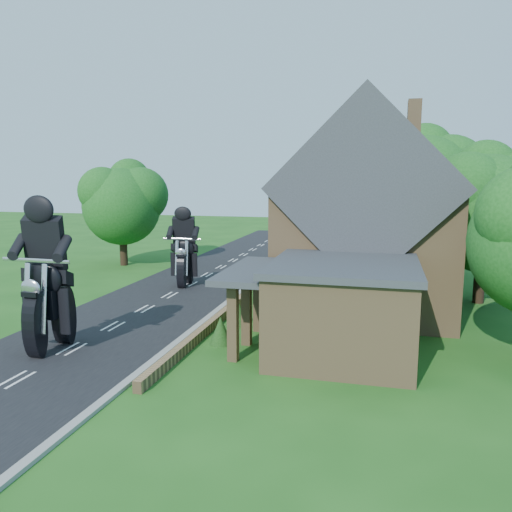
% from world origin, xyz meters
% --- Properties ---
extents(ground, '(120.00, 120.00, 0.00)m').
position_xyz_m(ground, '(0.00, 0.00, 0.00)').
color(ground, '#1C5016').
rests_on(ground, ground).
extents(road, '(7.00, 80.00, 0.02)m').
position_xyz_m(road, '(0.00, 0.00, 0.01)').
color(road, black).
rests_on(road, ground).
extents(kerb, '(0.30, 80.00, 0.12)m').
position_xyz_m(kerb, '(3.65, 0.00, 0.06)').
color(kerb, gray).
rests_on(kerb, ground).
extents(garden_wall, '(0.30, 22.00, 0.40)m').
position_xyz_m(garden_wall, '(4.30, 5.00, 0.20)').
color(garden_wall, '#94724B').
rests_on(garden_wall, ground).
extents(house, '(9.54, 8.64, 10.24)m').
position_xyz_m(house, '(10.49, 6.00, 4.34)').
color(house, '#94724B').
rests_on(house, ground).
extents(annex, '(7.05, 5.94, 3.44)m').
position_xyz_m(annex, '(9.87, -0.80, 1.77)').
color(annex, '#94724B').
rests_on(annex, ground).
extents(tree_house_right, '(6.51, 6.00, 8.40)m').
position_xyz_m(tree_house_right, '(16.65, 8.62, 5.19)').
color(tree_house_right, black).
rests_on(tree_house_right, ground).
extents(tree_behind_house, '(7.81, 7.20, 10.08)m').
position_xyz_m(tree_behind_house, '(14.18, 16.14, 6.23)').
color(tree_behind_house, black).
rests_on(tree_behind_house, ground).
extents(tree_behind_left, '(6.94, 6.40, 9.16)m').
position_xyz_m(tree_behind_left, '(8.16, 17.13, 5.73)').
color(tree_behind_left, black).
rests_on(tree_behind_left, ground).
extents(tree_far_road, '(6.08, 5.60, 7.84)m').
position_xyz_m(tree_far_road, '(-6.86, 14.11, 4.84)').
color(tree_far_road, black).
rests_on(tree_far_road, ground).
extents(shrub_a, '(0.90, 0.90, 1.10)m').
position_xyz_m(shrub_a, '(5.30, -1.00, 0.55)').
color(shrub_a, '#163A12').
rests_on(shrub_a, ground).
extents(shrub_b, '(0.90, 0.90, 1.10)m').
position_xyz_m(shrub_b, '(5.30, 1.50, 0.55)').
color(shrub_b, '#163A12').
rests_on(shrub_b, ground).
extents(shrub_c, '(0.90, 0.90, 1.10)m').
position_xyz_m(shrub_c, '(5.30, 4.00, 0.55)').
color(shrub_c, '#163A12').
rests_on(shrub_c, ground).
extents(shrub_d, '(0.90, 0.90, 1.10)m').
position_xyz_m(shrub_d, '(5.30, 9.00, 0.55)').
color(shrub_d, '#163A12').
rests_on(shrub_d, ground).
extents(shrub_e, '(0.90, 0.90, 1.10)m').
position_xyz_m(shrub_e, '(5.30, 11.50, 0.55)').
color(shrub_e, '#163A12').
rests_on(shrub_e, ground).
extents(shrub_f, '(0.90, 0.90, 1.10)m').
position_xyz_m(shrub_f, '(5.30, 14.00, 0.55)').
color(shrub_f, '#163A12').
rests_on(shrub_f, ground).
extents(motorcycle_lead, '(0.51, 1.89, 1.75)m').
position_xyz_m(motorcycle_lead, '(-0.64, -3.32, 0.87)').
color(motorcycle_lead, black).
rests_on(motorcycle_lead, ground).
extents(motorcycle_follow, '(0.52, 1.56, 1.43)m').
position_xyz_m(motorcycle_follow, '(-0.09, 8.43, 0.71)').
color(motorcycle_follow, black).
rests_on(motorcycle_follow, ground).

